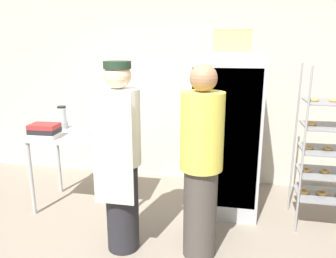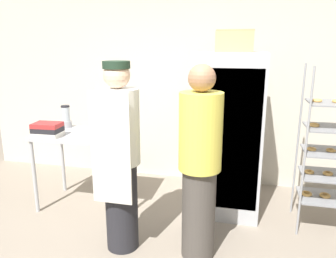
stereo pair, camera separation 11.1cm
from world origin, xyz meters
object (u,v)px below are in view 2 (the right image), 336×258
baking_rack (331,153)px  blender_pitcher (66,118)px  cardboard_storage_box (235,41)px  binder_stack (47,130)px  person_baker (120,156)px  person_customer (200,164)px  refrigerator (227,134)px  donut_box (102,134)px

baking_rack → blender_pitcher: bearing=178.3°
blender_pitcher → cardboard_storage_box: cardboard_storage_box is taller
baking_rack → cardboard_storage_box: (-1.03, 0.27, 1.12)m
binder_stack → cardboard_storage_box: 2.31m
person_baker → person_customer: bearing=3.4°
refrigerator → blender_pitcher: size_ratio=6.62×
baking_rack → cardboard_storage_box: 1.55m
baking_rack → binder_stack: 3.07m
cardboard_storage_box → person_baker: cardboard_storage_box is taller
blender_pitcher → person_customer: 2.03m
refrigerator → blender_pitcher: bearing=-177.5°
donut_box → binder_stack: (-0.64, -0.06, 0.03)m
donut_box → person_customer: (1.16, -0.53, -0.06)m
refrigerator → baking_rack: bearing=-9.4°
refrigerator → binder_stack: size_ratio=5.81×
baking_rack → person_baker: (-1.97, -0.86, 0.09)m
refrigerator → cardboard_storage_box: (0.03, 0.09, 1.03)m
refrigerator → person_baker: refrigerator is taller
baking_rack → person_baker: size_ratio=0.97×
refrigerator → donut_box: (-1.34, -0.46, 0.04)m
baking_rack → binder_stack: size_ratio=5.45×
baking_rack → blender_pitcher: 3.07m
donut_box → baking_rack: bearing=6.8°
refrigerator → baking_rack: size_ratio=1.06×
baking_rack → blender_pitcher: baking_rack is taller
baking_rack → binder_stack: bearing=-173.5°
cardboard_storage_box → person_customer: cardboard_storage_box is taller
refrigerator → baking_rack: 1.08m
donut_box → blender_pitcher: blender_pitcher is taller
person_baker → donut_box: bearing=127.0°
baking_rack → person_baker: 2.15m
baking_rack → donut_box: 2.42m
binder_stack → cardboard_storage_box: size_ratio=0.78×
donut_box → blender_pitcher: (-0.66, 0.37, 0.08)m
cardboard_storage_box → person_customer: bearing=-101.0°
donut_box → person_customer: person_customer is taller
refrigerator → blender_pitcher: 2.00m
donut_box → person_customer: 1.28m
donut_box → binder_stack: size_ratio=0.92×
person_customer → refrigerator: bearing=79.7°
baking_rack → blender_pitcher: size_ratio=6.21×
refrigerator → cardboard_storage_box: bearing=72.5°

